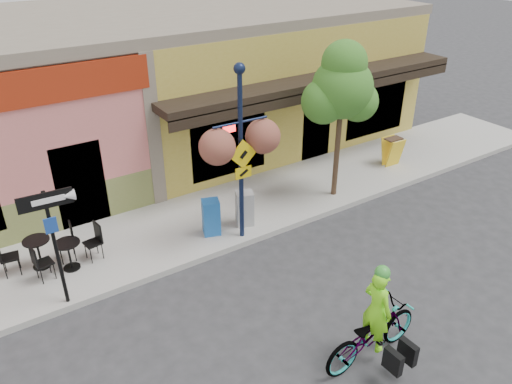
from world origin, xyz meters
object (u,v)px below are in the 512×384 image
(bicycle, at_px, (371,333))
(lamp_post, at_px, (241,156))
(street_tree, at_px, (339,121))
(newspaper_box_blue, at_px, (211,217))
(one_way_sign, at_px, (56,250))
(cyclist_rider, at_px, (375,321))
(newspaper_box_grey, at_px, (245,208))
(building, at_px, (132,85))

(bicycle, relative_size, lamp_post, 0.50)
(lamp_post, bearing_deg, street_tree, 8.41)
(bicycle, height_order, street_tree, street_tree)
(newspaper_box_blue, bearing_deg, one_way_sign, -151.42)
(cyclist_rider, bearing_deg, bicycle, 88.59)
(cyclist_rider, relative_size, lamp_post, 0.38)
(cyclist_rider, xyz_separation_m, one_way_sign, (-4.19, 4.28, 0.60))
(newspaper_box_grey, bearing_deg, cyclist_rider, -73.62)
(bicycle, xyz_separation_m, lamp_post, (0.06, 4.39, 1.71))
(cyclist_rider, bearing_deg, newspaper_box_grey, -5.62)
(bicycle, distance_m, newspaper_box_grey, 4.83)
(one_way_sign, bearing_deg, lamp_post, 5.27)
(building, distance_m, street_tree, 7.12)
(building, relative_size, street_tree, 4.24)
(bicycle, bearing_deg, cyclist_rider, -91.41)
(building, xyz_separation_m, lamp_post, (-0.02, -6.73, 0.01))
(building, height_order, newspaper_box_grey, building)
(building, bearing_deg, lamp_post, -90.19)
(one_way_sign, height_order, newspaper_box_blue, one_way_sign)
(cyclist_rider, distance_m, street_tree, 6.00)
(cyclist_rider, bearing_deg, newspaper_box_blue, 5.03)
(bicycle, relative_size, one_way_sign, 0.83)
(one_way_sign, distance_m, street_tree, 7.54)
(bicycle, bearing_deg, lamp_post, -2.23)
(bicycle, xyz_separation_m, street_tree, (3.34, 4.79, 1.75))
(building, bearing_deg, newspaper_box_grey, -87.11)
(newspaper_box_grey, bearing_deg, bicycle, -74.21)
(building, height_order, newspaper_box_blue, building)
(newspaper_box_blue, relative_size, newspaper_box_grey, 1.02)
(cyclist_rider, xyz_separation_m, newspaper_box_blue, (-0.55, 4.89, -0.20))
(lamp_post, distance_m, one_way_sign, 4.29)
(street_tree, bearing_deg, one_way_sign, -176.08)
(bicycle, bearing_deg, building, -1.85)
(one_way_sign, height_order, street_tree, street_tree)
(bicycle, height_order, lamp_post, lamp_post)
(newspaper_box_grey, height_order, street_tree, street_tree)
(lamp_post, relative_size, newspaper_box_blue, 4.65)
(bicycle, relative_size, newspaper_box_blue, 2.31)
(lamp_post, bearing_deg, bicycle, -89.30)
(bicycle, xyz_separation_m, cyclist_rider, (0.05, 0.00, 0.26))
(one_way_sign, bearing_deg, street_tree, 7.60)
(cyclist_rider, relative_size, one_way_sign, 0.64)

